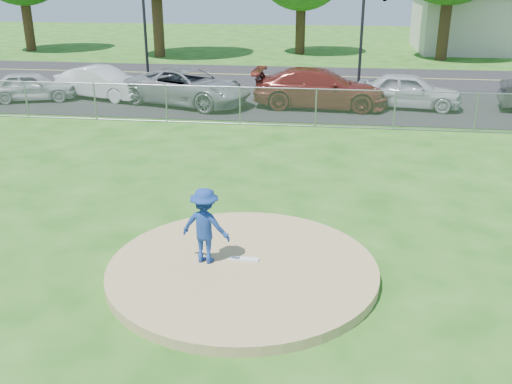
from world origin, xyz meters
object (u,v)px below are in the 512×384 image
traffic_signal_left (148,18)px  pitcher (205,226)px  parked_car_silver (31,86)px  parked_car_darkred (320,88)px  parked_car_white (102,83)px  parked_car_pearl (409,91)px  traffic_cone (171,96)px  parked_car_gray (188,87)px

traffic_signal_left → pitcher: 23.46m
traffic_signal_left → parked_car_silver: 8.19m
parked_car_darkred → parked_car_white: bearing=89.1°
parked_car_white → parked_car_pearl: parked_car_pearl is taller
parked_car_pearl → parked_car_silver: bearing=101.0°
traffic_cone → parked_car_silver: bearing=-175.6°
pitcher → parked_car_white: bearing=-50.4°
parked_car_silver → parked_car_pearl: parked_car_pearl is taller
parked_car_gray → parked_car_pearl: (9.93, 0.67, -0.04)m
traffic_cone → parked_car_gray: size_ratio=0.10×
parked_car_silver → parked_car_darkred: (13.53, 0.33, 0.18)m
pitcher → parked_car_pearl: bearing=-98.5°
pitcher → parked_car_gray: (-4.19, 15.24, -0.15)m
pitcher → parked_car_pearl: size_ratio=0.34×
parked_car_gray → parked_car_darkred: (5.99, 0.22, 0.04)m
traffic_signal_left → parked_car_silver: size_ratio=1.39×
traffic_cone → parked_car_pearl: bearing=1.5°
pitcher → parked_car_silver: pitcher is taller
parked_car_silver → traffic_cone: bearing=-104.1°
pitcher → parked_car_silver: size_ratio=0.39×
traffic_signal_left → pitcher: (8.01, -21.93, -2.38)m
pitcher → parked_car_darkred: bearing=-85.3°
traffic_signal_left → parked_car_silver: bearing=-118.7°
parked_car_gray → parked_car_pearl: 9.96m
parked_car_darkred → pitcher: bearing=175.7°
pitcher → parked_car_gray: size_ratio=0.26×
pitcher → parked_car_white: pitcher is taller
parked_car_silver → pitcher: bearing=-160.7°
traffic_cone → parked_car_silver: parked_car_silver is taller
traffic_cone → parked_car_pearl: parked_car_pearl is taller
parked_car_white → parked_car_pearl: size_ratio=1.01×
parked_car_darkred → parked_car_pearl: (3.94, 0.45, -0.09)m
parked_car_white → parked_car_darkred: size_ratio=0.77×
parked_car_darkred → traffic_cone: bearing=90.9°
traffic_signal_left → parked_car_pearl: size_ratio=1.23×
parked_car_silver → parked_car_gray: parked_car_gray is taller
traffic_cone → parked_car_white: (-3.48, 0.41, 0.45)m
parked_car_gray → parked_car_darkred: size_ratio=0.99×
parked_car_darkred → parked_car_pearl: size_ratio=1.31×
parked_car_silver → parked_car_white: size_ratio=0.88×
traffic_signal_left → parked_car_darkred: (9.81, -6.47, -2.49)m
parked_car_silver → parked_car_gray: size_ratio=0.68×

